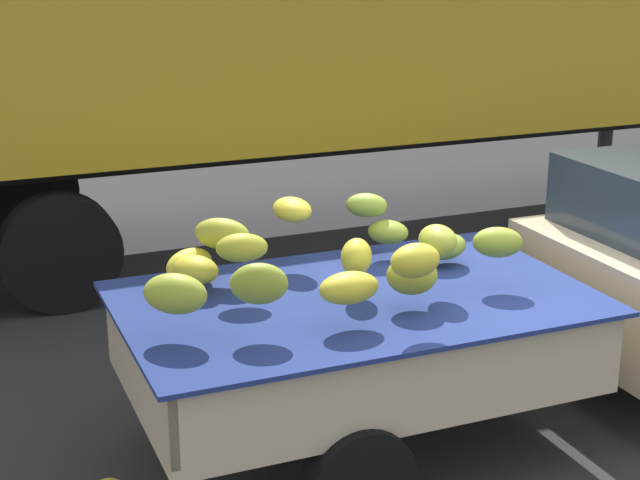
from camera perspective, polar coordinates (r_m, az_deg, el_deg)
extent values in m
plane|color=#28282B|center=(6.82, 11.53, -11.39)|extent=(220.00, 220.00, 0.00)
cube|color=gray|center=(15.36, -8.50, 5.38)|extent=(80.00, 0.80, 0.16)
cube|color=#CCB793|center=(6.30, 2.03, -7.61)|extent=(2.85, 1.72, 0.08)
cube|color=#CCB793|center=(6.89, -0.75, -3.00)|extent=(2.82, 0.09, 0.44)
cube|color=#CCB793|center=(5.53, 5.59, -8.45)|extent=(2.82, 0.09, 0.44)
cube|color=#CCB793|center=(6.85, 12.70, -3.58)|extent=(0.07, 1.68, 0.44)
cube|color=#CCB793|center=(5.80, -10.62, -7.39)|extent=(0.07, 1.68, 0.44)
cube|color=#B21914|center=(6.93, -0.85, -3.23)|extent=(2.71, 0.05, 0.07)
cube|color=navy|center=(6.11, 2.08, -3.45)|extent=(2.97, 1.84, 0.03)
ellipsoid|color=olive|center=(5.43, -3.60, -2.58)|extent=(0.37, 0.29, 0.24)
ellipsoid|color=gold|center=(5.57, 1.71, -2.82)|extent=(0.37, 0.25, 0.18)
ellipsoid|color=yellow|center=(6.32, -7.68, -1.45)|extent=(0.41, 0.36, 0.21)
ellipsoid|color=gold|center=(5.52, 5.60, -1.21)|extent=(0.35, 0.28, 0.20)
ellipsoid|color=#A2AC2F|center=(5.45, -8.49, -3.14)|extent=(0.43, 0.41, 0.23)
ellipsoid|color=#AAAD2D|center=(6.31, -5.77, 0.37)|extent=(0.42, 0.41, 0.20)
ellipsoid|color=gold|center=(5.99, -4.61, -0.45)|extent=(0.36, 0.27, 0.18)
ellipsoid|color=#A9A829|center=(5.86, 5.42, -2.08)|extent=(0.36, 0.29, 0.24)
ellipsoid|color=gold|center=(6.17, -7.30, -1.74)|extent=(0.37, 0.40, 0.18)
ellipsoid|color=#91A531|center=(6.68, 7.31, -0.37)|extent=(0.41, 0.35, 0.17)
ellipsoid|color=olive|center=(6.76, 4.01, 0.47)|extent=(0.36, 0.37, 0.16)
ellipsoid|color=gold|center=(6.03, 2.14, -1.01)|extent=(0.31, 0.34, 0.23)
ellipsoid|color=yellow|center=(6.56, -1.65, 1.80)|extent=(0.29, 0.36, 0.16)
ellipsoid|color=#8BA331|center=(6.78, 2.75, 2.06)|extent=(0.35, 0.33, 0.17)
ellipsoid|color=olive|center=(6.27, 10.38, -0.13)|extent=(0.37, 0.31, 0.20)
ellipsoid|color=#A2AD31|center=(6.08, 6.93, -0.04)|extent=(0.26, 0.33, 0.20)
cylinder|color=black|center=(8.42, 16.95, -3.69)|extent=(0.64, 0.21, 0.64)
cylinder|color=black|center=(6.98, -3.29, -7.38)|extent=(0.64, 0.21, 0.64)
cylinder|color=black|center=(5.65, 2.32, -13.78)|extent=(0.64, 0.21, 0.64)
cube|color=black|center=(10.96, 2.84, 6.15)|extent=(11.05, 0.58, 0.30)
cylinder|color=black|center=(11.27, -16.75, 2.82)|extent=(1.08, 0.32, 1.08)
cylinder|color=black|center=(8.98, -14.97, -0.71)|extent=(1.08, 0.32, 1.08)
cylinder|color=#38383A|center=(12.80, 16.32, 4.94)|extent=(0.18, 0.18, 1.25)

